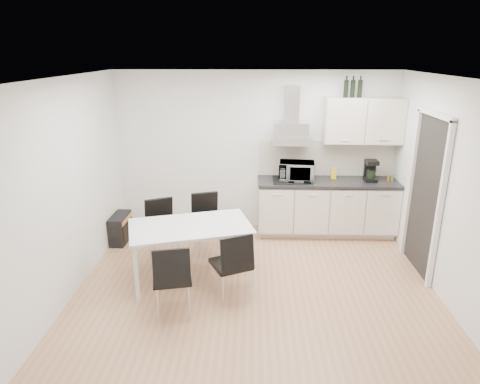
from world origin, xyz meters
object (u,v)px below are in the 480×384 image
at_px(chair_far_right, 208,224).
at_px(chair_near_right, 231,265).
at_px(kitchenette, 330,185).
at_px(guitar_amp, 121,228).
at_px(dining_table, 190,231).
at_px(chair_far_left, 163,232).
at_px(floor_speaker, 228,220).
at_px(chair_near_left, 172,278).

xyz_separation_m(chair_far_right, chair_near_right, (0.41, -1.24, 0.00)).
distance_m(kitchenette, guitar_amp, 3.39).
bearing_deg(dining_table, chair_far_left, 116.89).
xyz_separation_m(kitchenette, floor_speaker, (-1.65, 0.17, -0.69)).
distance_m(chair_far_left, floor_speaker, 1.49).
height_order(chair_far_left, chair_far_right, same).
bearing_deg(floor_speaker, chair_near_left, -82.94).
height_order(kitchenette, floor_speaker, kitchenette).
distance_m(kitchenette, chair_far_left, 2.73).
relative_size(kitchenette, chair_near_right, 2.86).
xyz_separation_m(chair_far_right, floor_speaker, (0.24, 0.91, -0.30)).
height_order(chair_far_right, guitar_amp, chair_far_right).
relative_size(chair_near_left, floor_speaker, 3.20).
height_order(dining_table, chair_near_left, chair_near_left).
height_order(dining_table, chair_far_left, chair_far_left).
height_order(chair_far_right, chair_near_left, same).
height_order(dining_table, floor_speaker, dining_table).
xyz_separation_m(kitchenette, chair_far_right, (-1.90, -0.75, -0.39)).
distance_m(kitchenette, floor_speaker, 1.80).
distance_m(kitchenette, chair_near_left, 3.18).
relative_size(chair_far_right, chair_near_right, 1.00).
height_order(kitchenette, dining_table, kitchenette).
distance_m(chair_far_left, chair_near_right, 1.39).
height_order(chair_near_left, chair_near_right, same).
relative_size(kitchenette, chair_near_left, 2.86).
xyz_separation_m(chair_far_left, guitar_amp, (-0.81, 0.60, -0.22)).
bearing_deg(guitar_amp, kitchenette, 8.83).
bearing_deg(chair_far_left, dining_table, 108.06).
bearing_deg(chair_near_right, floor_speaker, 68.74).
xyz_separation_m(dining_table, floor_speaker, (0.38, 1.70, -0.54)).
relative_size(chair_near_right, guitar_amp, 1.64).
distance_m(chair_near_right, guitar_amp, 2.41).
bearing_deg(kitchenette, floor_speaker, 174.30).
xyz_separation_m(chair_near_right, guitar_amp, (-1.82, 1.56, -0.22)).
xyz_separation_m(dining_table, chair_far_left, (-0.47, 0.50, -0.24)).
bearing_deg(dining_table, kitchenette, 20.74).
xyz_separation_m(kitchenette, chair_far_left, (-2.50, -1.03, -0.39)).
height_order(guitar_amp, floor_speaker, guitar_amp).
height_order(kitchenette, chair_near_left, kitchenette).
relative_size(dining_table, guitar_amp, 3.19).
height_order(dining_table, chair_far_right, chair_far_right).
height_order(chair_near_left, floor_speaker, chair_near_left).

